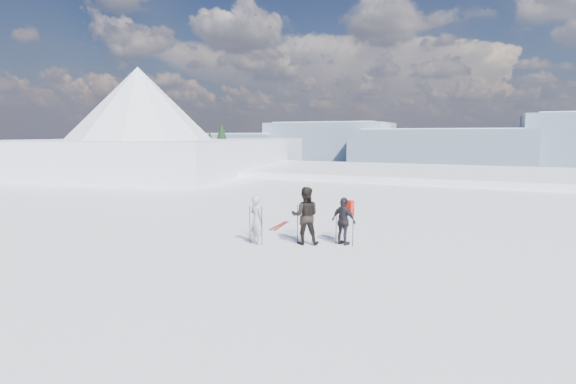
% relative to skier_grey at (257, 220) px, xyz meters
% --- Properties ---
extents(lake_basin, '(820.00, 820.00, 71.62)m').
position_rel_skier_grey_xyz_m(lake_basin, '(2.64, 27.40, -7.29)').
color(lake_basin, white).
rests_on(lake_basin, ground).
extents(far_mountain_range, '(770.00, 110.00, 53.00)m').
position_rel_skier_grey_xyz_m(far_mountain_range, '(32.24, 452.19, -7.99)').
color(far_mountain_range, slate).
rests_on(far_mountain_range, ground).
extents(near_ridge, '(31.37, 35.68, 25.62)m').
position_rel_skier_grey_xyz_m(near_ridge, '(-23.92, 26.75, -4.28)').
color(near_ridge, white).
rests_on(near_ridge, ground).
extents(skier_grey, '(0.69, 0.61, 1.59)m').
position_rel_skier_grey_xyz_m(skier_grey, '(0.00, 0.00, 0.00)').
color(skier_grey, '#A0A6AF').
rests_on(skier_grey, ground).
extents(skier_dark, '(1.09, 0.97, 1.86)m').
position_rel_skier_grey_xyz_m(skier_dark, '(1.41, 0.65, 0.13)').
color(skier_dark, black).
rests_on(skier_dark, ground).
extents(skier_pack, '(0.97, 0.66, 1.53)m').
position_rel_skier_grey_xyz_m(skier_pack, '(2.57, 1.06, -0.03)').
color(skier_pack, black).
rests_on(skier_pack, ground).
extents(backpack, '(0.37, 0.29, 0.48)m').
position_rel_skier_grey_xyz_m(backpack, '(2.65, 1.30, 0.98)').
color(backpack, red).
rests_on(backpack, skier_pack).
extents(ski_poles, '(3.17, 1.13, 1.27)m').
position_rel_skier_grey_xyz_m(ski_poles, '(1.33, 0.49, -0.18)').
color(ski_poles, black).
rests_on(ski_poles, ground).
extents(skis_loose, '(0.41, 1.70, 0.03)m').
position_rel_skier_grey_xyz_m(skis_loose, '(-0.54, 2.88, -0.78)').
color(skis_loose, black).
rests_on(skis_loose, ground).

